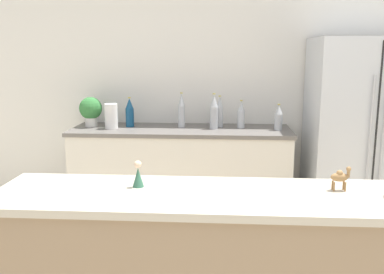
# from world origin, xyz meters

# --- Properties ---
(wall_back) EXTENTS (8.00, 0.06, 2.55)m
(wall_back) POSITION_xyz_m (0.00, 2.73, 1.27)
(wall_back) COLOR white
(wall_back) RESTS_ON ground_plane
(back_counter) EXTENTS (2.00, 0.63, 0.88)m
(back_counter) POSITION_xyz_m (-0.34, 2.40, 0.44)
(back_counter) COLOR silver
(back_counter) RESTS_ON ground_plane
(refrigerator) EXTENTS (0.89, 0.74, 1.69)m
(refrigerator) POSITION_xyz_m (1.25, 2.32, 0.85)
(refrigerator) COLOR silver
(refrigerator) RESTS_ON ground_plane
(potted_plant) EXTENTS (0.21, 0.21, 0.28)m
(potted_plant) POSITION_xyz_m (-1.19, 2.44, 1.04)
(potted_plant) COLOR silver
(potted_plant) RESTS_ON back_counter
(paper_towel_roll) EXTENTS (0.12, 0.12, 0.23)m
(paper_towel_roll) POSITION_xyz_m (-0.98, 2.36, 1.00)
(paper_towel_roll) COLOR white
(paper_towel_roll) RESTS_ON back_counter
(back_bottle_0) EXTENTS (0.07, 0.07, 0.32)m
(back_bottle_0) POSITION_xyz_m (-0.34, 2.45, 1.04)
(back_bottle_0) COLOR #B2B7BC
(back_bottle_0) RESTS_ON back_counter
(back_bottle_1) EXTENTS (0.08, 0.08, 0.32)m
(back_bottle_1) POSITION_xyz_m (-0.04, 2.40, 1.04)
(back_bottle_1) COLOR #B2B7BC
(back_bottle_1) RESTS_ON back_counter
(back_bottle_2) EXTENTS (0.08, 0.08, 0.28)m
(back_bottle_2) POSITION_xyz_m (-0.83, 2.46, 1.01)
(back_bottle_2) COLOR navy
(back_bottle_2) RESTS_ON back_counter
(back_bottle_3) EXTENTS (0.07, 0.07, 0.29)m
(back_bottle_3) POSITION_xyz_m (0.01, 2.50, 1.02)
(back_bottle_3) COLOR #B2B7BC
(back_bottle_3) RESTS_ON back_counter
(back_bottle_4) EXTENTS (0.07, 0.07, 0.26)m
(back_bottle_4) POSITION_xyz_m (0.21, 2.46, 1.01)
(back_bottle_4) COLOR #B2B7BC
(back_bottle_4) RESTS_ON back_counter
(back_bottle_5) EXTENTS (0.07, 0.07, 0.23)m
(back_bottle_5) POSITION_xyz_m (0.54, 2.38, 0.99)
(back_bottle_5) COLOR #B2B7BC
(back_bottle_5) RESTS_ON back_counter
(camel_figurine) EXTENTS (0.09, 0.04, 0.11)m
(camel_figurine) POSITION_xyz_m (0.56, 0.45, 1.01)
(camel_figurine) COLOR olive
(camel_figurine) RESTS_ON bar_counter
(wise_man_figurine_blue) EXTENTS (0.05, 0.05, 0.13)m
(wise_man_figurine_blue) POSITION_xyz_m (-0.36, 0.44, 1.00)
(wise_man_figurine_blue) COLOR #33664C
(wise_man_figurine_blue) RESTS_ON bar_counter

